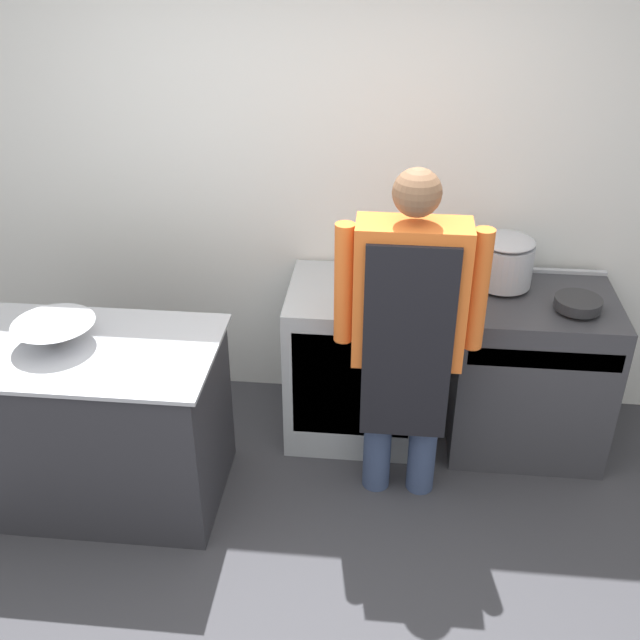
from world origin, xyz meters
TOP-DOWN VIEW (x-y plane):
  - ground_plane at (0.00, 0.00)m, footprint 14.00×14.00m
  - wall_back at (0.00, 1.79)m, footprint 8.00×0.05m
  - prep_counter at (-0.97, 0.74)m, footprint 1.25×0.74m
  - stove at (1.19, 1.38)m, footprint 0.80×0.65m
  - fridge_unit at (0.26, 1.41)m, footprint 0.72×0.66m
  - person_cook at (0.52, 0.91)m, footprint 0.68×0.24m
  - mixing_bowl at (-1.09, 0.75)m, footprint 0.38×0.38m
  - stock_pot at (1.01, 1.50)m, footprint 0.29×0.29m
  - saute_pan at (1.35, 1.27)m, footprint 0.23×0.23m

SIDE VIEW (x-z plane):
  - ground_plane at x=0.00m, z-range 0.00..0.00m
  - prep_counter at x=-0.97m, z-range 0.00..0.87m
  - fridge_unit at x=0.26m, z-range 0.00..0.87m
  - stove at x=1.19m, z-range -0.01..0.90m
  - mixing_bowl at x=-1.09m, z-range 0.87..0.98m
  - saute_pan at x=1.35m, z-range 0.90..0.96m
  - person_cook at x=0.52m, z-range 0.12..1.83m
  - stock_pot at x=1.01m, z-range 0.91..1.17m
  - wall_back at x=0.00m, z-range 0.00..2.70m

